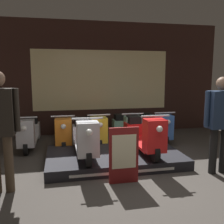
% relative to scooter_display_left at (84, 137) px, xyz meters
% --- Properties ---
extents(ground_plane, '(30.00, 30.00, 0.00)m').
position_rel_scooter_display_left_xyz_m(ground_plane, '(0.77, -0.94, -0.53)').
color(ground_plane, '#423D38').
extents(shop_wall_back, '(7.09, 0.09, 3.20)m').
position_rel_scooter_display_left_xyz_m(shop_wall_back, '(0.77, 2.55, 1.07)').
color(shop_wall_back, '#331E19').
rests_on(shop_wall_back, ground_plane).
extents(display_platform, '(2.61, 1.57, 0.19)m').
position_rel_scooter_display_left_xyz_m(display_platform, '(0.59, 0.00, -0.43)').
color(display_platform, black).
rests_on(display_platform, ground_plane).
extents(scooter_display_left, '(0.51, 1.74, 0.84)m').
position_rel_scooter_display_left_xyz_m(scooter_display_left, '(0.00, 0.00, 0.00)').
color(scooter_display_left, black).
rests_on(scooter_display_left, display_platform).
extents(scooter_display_right, '(0.51, 1.74, 0.84)m').
position_rel_scooter_display_left_xyz_m(scooter_display_right, '(1.18, 0.00, 0.00)').
color(scooter_display_right, black).
rests_on(scooter_display_right, display_platform).
extents(scooter_backrow_0, '(0.51, 1.74, 0.84)m').
position_rel_scooter_display_left_xyz_m(scooter_backrow_0, '(-1.17, 1.44, -0.19)').
color(scooter_backrow_0, black).
rests_on(scooter_backrow_0, ground_plane).
extents(scooter_backrow_1, '(0.51, 1.74, 0.84)m').
position_rel_scooter_display_left_xyz_m(scooter_backrow_1, '(-0.38, 1.44, -0.19)').
color(scooter_backrow_1, black).
rests_on(scooter_backrow_1, ground_plane).
extents(scooter_backrow_2, '(0.51, 1.74, 0.84)m').
position_rel_scooter_display_left_xyz_m(scooter_backrow_2, '(0.41, 1.44, -0.19)').
color(scooter_backrow_2, black).
rests_on(scooter_backrow_2, ground_plane).
extents(scooter_backrow_3, '(0.51, 1.74, 0.84)m').
position_rel_scooter_display_left_xyz_m(scooter_backrow_3, '(1.20, 1.44, -0.19)').
color(scooter_backrow_3, black).
rests_on(scooter_backrow_3, ground_plane).
extents(scooter_backrow_4, '(0.51, 1.74, 0.84)m').
position_rel_scooter_display_left_xyz_m(scooter_backrow_4, '(1.99, 1.44, -0.19)').
color(scooter_backrow_4, black).
rests_on(scooter_backrow_4, ground_plane).
extents(person_right_browsing, '(0.62, 0.26, 1.68)m').
position_rel_scooter_display_left_xyz_m(person_right_browsing, '(2.26, -0.92, 0.47)').
color(person_right_browsing, black).
rests_on(person_right_browsing, ground_plane).
extents(price_sign_board, '(0.47, 0.04, 0.91)m').
position_rel_scooter_display_left_xyz_m(price_sign_board, '(0.53, -0.98, -0.07)').
color(price_sign_board, maroon).
rests_on(price_sign_board, ground_plane).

